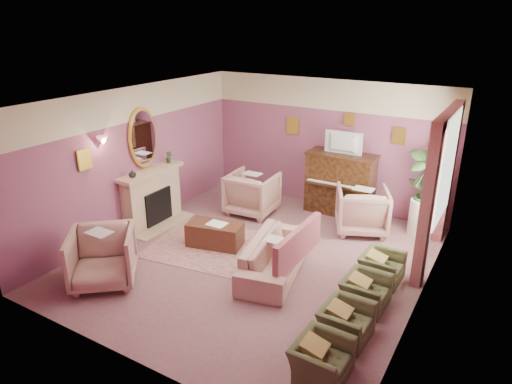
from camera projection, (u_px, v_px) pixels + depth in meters
The scene contains 48 objects.
floor at pixel (256, 258), 8.08m from camera, with size 5.50×6.00×0.01m, color #83575C.
ceiling at pixel (256, 99), 7.08m from camera, with size 5.50×6.00×0.01m, color white.
wall_back at pixel (326, 144), 9.99m from camera, with size 5.50×0.02×2.80m, color #754871.
wall_front at pixel (122, 261), 5.17m from camera, with size 5.50×0.02×2.80m, color #754871.
wall_left at pixel (135, 159), 8.89m from camera, with size 0.02×6.00×2.80m, color #754871.
wall_right at pixel (428, 219), 6.27m from camera, with size 0.02×6.00×2.80m, color #754871.
picture_rail_band at pixel (329, 94), 9.60m from camera, with size 5.50×0.01×0.65m, color beige.
stripe_panel at pixel (441, 208), 7.44m from camera, with size 0.01×3.00×2.15m, color beige.
fireplace_surround at pixel (152, 198), 9.28m from camera, with size 0.30×1.40×1.10m, color tan.
fireplace_inset at pixel (156, 206), 9.28m from camera, with size 0.18×0.72×0.68m, color black.
fire_ember at pixel (158, 214), 9.33m from camera, with size 0.06×0.54×0.10m, color #FF2C00.
mantel_shelf at pixel (151, 172), 9.06m from camera, with size 0.40×1.55×0.07m, color tan.
hearth at pixel (161, 224), 9.37m from camera, with size 0.55×1.50×0.02m, color tan.
mirror_frame at pixel (143, 138), 8.88m from camera, with size 0.04×0.72×1.20m, color yellow.
mirror_glass at pixel (144, 138), 8.87m from camera, with size 0.01×0.60×1.06m, color white.
sconce_shade at pixel (102, 141), 7.93m from camera, with size 0.20×0.20×0.16m, color #FFA29B.
piano at pixel (340, 184), 9.76m from camera, with size 1.40×0.60×1.30m, color #37200F.
piano_keyshelf at pixel (334, 186), 9.46m from camera, with size 1.30×0.12×0.06m, color #37200F.
piano_keys at pixel (334, 184), 9.44m from camera, with size 1.20×0.08×0.02m, color white.
piano_top at pixel (342, 155), 9.53m from camera, with size 1.45×0.65×0.04m, color #37200F.
television at pixel (342, 142), 9.38m from camera, with size 0.80×0.12×0.48m, color black.
print_back_left at pixel (293, 126), 10.22m from camera, with size 0.30×0.03×0.38m, color yellow.
print_back_right at pixel (399, 136), 9.08m from camera, with size 0.26×0.03×0.34m, color yellow.
print_back_mid at pixel (349, 119), 9.50m from camera, with size 0.22×0.03×0.26m, color yellow.
print_left_wall at pixel (84, 159), 7.79m from camera, with size 0.03×0.28×0.36m, color yellow.
window_blind at pixel (447, 168), 7.43m from camera, with size 0.03×1.40×1.80m, color silver.
curtain_left at pixel (427, 208), 6.87m from camera, with size 0.16×0.34×2.60m, color #9D4853.
curtain_right at pixel (448, 174), 8.35m from camera, with size 0.16×0.34×2.60m, color #9D4853.
pelmet at pixel (450, 115), 7.16m from camera, with size 0.16×2.20×0.16m, color #9D4853.
mantel_plant at pixel (169, 157), 9.43m from camera, with size 0.16×0.16×0.28m, color #2D5125.
mantel_vase at pixel (132, 174), 8.61m from camera, with size 0.16×0.16×0.16m, color beige.
area_rug at pixel (220, 248), 8.44m from camera, with size 2.50×1.80×0.01m, color #AD7470.
coffee_table at pixel (215, 235), 8.45m from camera, with size 1.00×0.50×0.45m, color #4F2A1A.
table_paper at pixel (217, 224), 8.34m from camera, with size 0.35×0.28×0.01m, color white.
sofa at pixel (276, 249), 7.52m from camera, with size 0.67×2.02×0.82m, color tan.
sofa_throw at pixel (298, 245), 7.27m from camera, with size 0.10×1.53×0.56m, color #9D4853.
floral_armchair_left at pixel (252, 191), 9.79m from camera, with size 0.96×0.96×1.00m, color tan.
floral_armchair_right at pixel (362, 208), 8.94m from camera, with size 0.96×0.96×1.00m, color tan.
floral_armchair_front at pixel (102, 255), 7.16m from camera, with size 0.96×0.96×1.00m, color tan.
olive_chair_a at pixel (322, 354), 5.33m from camera, with size 0.50×0.71×0.61m, color #4C522F.
olive_chair_b at pixel (346, 317), 5.99m from camera, with size 0.50×0.71×0.61m, color #4C522F.
olive_chair_c at pixel (366, 287), 6.65m from camera, with size 0.50×0.71×0.61m, color #4C522F.
olive_chair_d at pixel (382, 263), 7.31m from camera, with size 0.50×0.71×0.61m, color #4C522F.
side_table at pixel (422, 217), 8.88m from camera, with size 0.52×0.52×0.70m, color silver.
side_plant_big at pixel (426, 192), 8.69m from camera, with size 0.30×0.30×0.34m, color #2D5125.
side_plant_small at pixel (431, 197), 8.57m from camera, with size 0.16×0.16×0.28m, color #2D5125.
palm_pot at pixel (420, 224), 9.01m from camera, with size 0.34×0.34×0.34m, color #B26551.
palm_plant at pixel (426, 182), 8.69m from camera, with size 0.76×0.76×1.44m, color #2D5125.
Camera 1 is at (3.62, -6.13, 3.99)m, focal length 32.00 mm.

